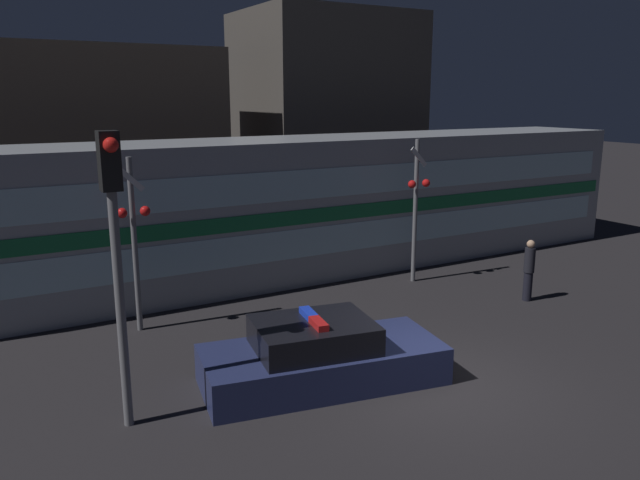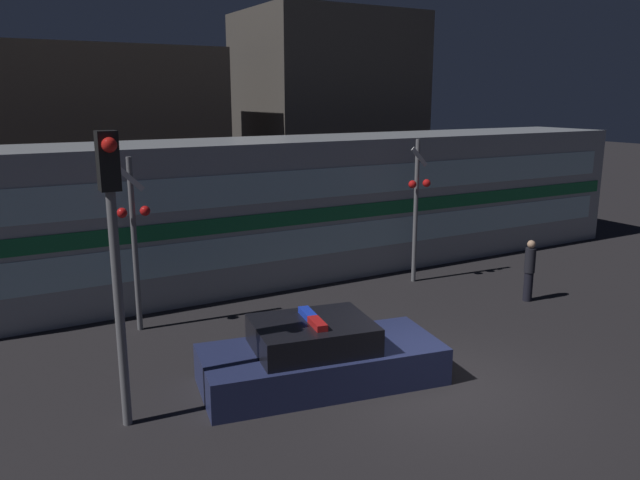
{
  "view_description": "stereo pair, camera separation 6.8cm",
  "coord_description": "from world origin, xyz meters",
  "px_view_note": "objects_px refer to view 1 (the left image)",
  "views": [
    {
      "loc": [
        -7.35,
        -8.16,
        5.28
      ],
      "look_at": [
        0.11,
        4.78,
        1.83
      ],
      "focal_mm": 35.0,
      "sensor_mm": 36.0,
      "label": 1
    },
    {
      "loc": [
        -7.29,
        -8.2,
        5.28
      ],
      "look_at": [
        0.11,
        4.78,
        1.83
      ],
      "focal_mm": 35.0,
      "sensor_mm": 36.0,
      "label": 2
    }
  ],
  "objects_px": {
    "train": "(319,204)",
    "pedestrian": "(529,270)",
    "traffic_light_corner": "(115,236)",
    "crossing_signal_near": "(416,203)",
    "police_car": "(320,357)"
  },
  "relations": [
    {
      "from": "train",
      "to": "pedestrian",
      "type": "height_order",
      "value": "train"
    },
    {
      "from": "traffic_light_corner",
      "to": "police_car",
      "type": "bearing_deg",
      "value": -3.58
    },
    {
      "from": "train",
      "to": "crossing_signal_near",
      "type": "distance_m",
      "value": 3.15
    },
    {
      "from": "train",
      "to": "pedestrian",
      "type": "distance_m",
      "value": 6.5
    },
    {
      "from": "police_car",
      "to": "pedestrian",
      "type": "relative_size",
      "value": 2.9
    },
    {
      "from": "crossing_signal_near",
      "to": "traffic_light_corner",
      "type": "xyz_separation_m",
      "value": [
        -9.19,
        -4.14,
        0.87
      ]
    },
    {
      "from": "police_car",
      "to": "train",
      "type": "bearing_deg",
      "value": 70.63
    },
    {
      "from": "traffic_light_corner",
      "to": "train",
      "type": "bearing_deg",
      "value": 42.15
    },
    {
      "from": "pedestrian",
      "to": "traffic_light_corner",
      "type": "xyz_separation_m",
      "value": [
        -10.7,
        -1.25,
        2.34
      ]
    },
    {
      "from": "police_car",
      "to": "pedestrian",
      "type": "distance_m",
      "value": 7.34
    },
    {
      "from": "police_car",
      "to": "traffic_light_corner",
      "type": "relative_size",
      "value": 1.0
    },
    {
      "from": "pedestrian",
      "to": "crossing_signal_near",
      "type": "height_order",
      "value": "crossing_signal_near"
    },
    {
      "from": "police_car",
      "to": "crossing_signal_near",
      "type": "distance_m",
      "value": 7.38
    },
    {
      "from": "train",
      "to": "crossing_signal_near",
      "type": "relative_size",
      "value": 5.44
    },
    {
      "from": "crossing_signal_near",
      "to": "traffic_light_corner",
      "type": "height_order",
      "value": "traffic_light_corner"
    }
  ]
}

